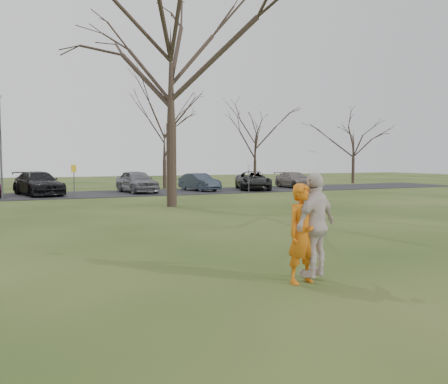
{
  "coord_description": "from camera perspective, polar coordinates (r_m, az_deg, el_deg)",
  "views": [
    {
      "loc": [
        -5.14,
        -7.49,
        2.38
      ],
      "look_at": [
        0.0,
        4.0,
        1.5
      ],
      "focal_mm": 37.07,
      "sensor_mm": 36.0,
      "label": 1
    }
  ],
  "objects": [
    {
      "name": "ground",
      "position": [
        9.39,
        10.2,
        -10.75
      ],
      "size": [
        120.0,
        120.0,
        0.0
      ],
      "primitive_type": "plane",
      "color": "#1E380F",
      "rests_on": "ground"
    },
    {
      "name": "car_3",
      "position": [
        32.93,
        -21.92,
        0.99
      ],
      "size": [
        3.54,
        5.76,
        1.56
      ],
      "primitive_type": "imported",
      "rotation": [
        0.0,
        0.0,
        0.27
      ],
      "color": "black",
      "rests_on": "parking_strip"
    },
    {
      "name": "car_7",
      "position": [
        39.17,
        8.69,
        1.49
      ],
      "size": [
        1.98,
        4.57,
        1.31
      ],
      "primitive_type": "imported",
      "rotation": [
        0.0,
        0.0,
        -0.03
      ],
      "color": "slate",
      "rests_on": "parking_strip"
    },
    {
      "name": "sign_yellow",
      "position": [
        29.67,
        -18.02,
        2.01
      ],
      "size": [
        0.35,
        0.35,
        2.08
      ],
      "color": "#47474C",
      "rests_on": "ground"
    },
    {
      "name": "catching_play",
      "position": [
        9.21,
        11.22,
        -3.94
      ],
      "size": [
        1.29,
        0.92,
        2.49
      ],
      "color": "silver",
      "rests_on": "ground"
    },
    {
      "name": "car_6",
      "position": [
        36.38,
        3.6,
        1.43
      ],
      "size": [
        3.96,
        5.64,
        1.43
      ],
      "primitive_type": "imported",
      "rotation": [
        0.0,
        0.0,
        -0.34
      ],
      "color": "black",
      "rests_on": "parking_strip"
    },
    {
      "name": "car_5",
      "position": [
        35.05,
        -3.07,
        1.24
      ],
      "size": [
        2.25,
        4.2,
        1.32
      ],
      "primitive_type": "imported",
      "rotation": [
        0.0,
        0.0,
        0.23
      ],
      "color": "#2F3946",
      "rests_on": "parking_strip"
    },
    {
      "name": "parking_strip",
      "position": [
        32.98,
        -15.07,
        -0.24
      ],
      "size": [
        62.0,
        6.5,
        0.04
      ],
      "primitive_type": "cube",
      "color": "black",
      "rests_on": "ground"
    },
    {
      "name": "lamp_post",
      "position": [
        30.05,
        -25.89,
        6.63
      ],
      "size": [
        0.34,
        0.34,
        6.27
      ],
      "color": "#47474C",
      "rests_on": "ground"
    },
    {
      "name": "small_tree_row",
      "position": [
        38.77,
        -9.91,
        6.18
      ],
      "size": [
        55.0,
        5.9,
        8.5
      ],
      "color": "#352821",
      "rests_on": "ground"
    },
    {
      "name": "sign_white",
      "position": [
        33.16,
        3.08,
        2.39
      ],
      "size": [
        0.35,
        0.35,
        2.08
      ],
      "color": "#47474C",
      "rests_on": "ground"
    },
    {
      "name": "player_defender",
      "position": [
        9.04,
        9.67,
        -5.07
      ],
      "size": [
        0.76,
        0.56,
        1.93
      ],
      "primitive_type": "imported",
      "rotation": [
        0.0,
        0.0,
        0.15
      ],
      "color": "#D06511",
      "rests_on": "ground"
    },
    {
      "name": "big_tree",
      "position": [
        24.04,
        -6.59,
        15.05
      ],
      "size": [
        9.0,
        9.0,
        14.0
      ],
      "primitive_type": null,
      "color": "#352821",
      "rests_on": "ground"
    },
    {
      "name": "car_4",
      "position": [
        33.63,
        -10.71,
        1.31
      ],
      "size": [
        2.5,
        4.92,
        1.6
      ],
      "primitive_type": "imported",
      "rotation": [
        0.0,
        0.0,
        0.13
      ],
      "color": "slate",
      "rests_on": "parking_strip"
    }
  ]
}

